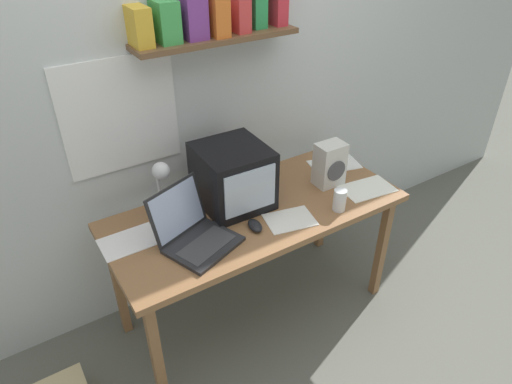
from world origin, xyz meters
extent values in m
plane|color=#64655C|center=(0.00, 0.00, 0.00)|extent=(12.00, 12.00, 0.00)
cube|color=silver|center=(0.00, 0.46, 1.30)|extent=(5.60, 0.06, 2.60)
cube|color=white|center=(-0.48, 0.42, 1.20)|extent=(0.55, 0.01, 0.55)
cube|color=brown|center=(0.00, 0.34, 1.50)|extent=(0.81, 0.18, 0.02)
cube|color=gold|center=(-0.36, 0.36, 1.60)|extent=(0.08, 0.14, 0.16)
cube|color=green|center=(-0.24, 0.36, 1.61)|extent=(0.09, 0.14, 0.18)
cube|color=#74378A|center=(-0.11, 0.36, 1.64)|extent=(0.10, 0.14, 0.24)
cube|color=orange|center=(0.00, 0.35, 1.60)|extent=(0.08, 0.16, 0.17)
cube|color=#CD3A3A|center=(0.12, 0.35, 1.63)|extent=(0.07, 0.15, 0.23)
cube|color=#2B944E|center=(0.24, 0.37, 1.64)|extent=(0.07, 0.11, 0.24)
cube|color=red|center=(0.35, 0.36, 1.62)|extent=(0.06, 0.12, 0.20)
cube|color=#8F623C|center=(0.00, 0.00, 0.72)|extent=(1.51, 0.66, 0.03)
cube|color=#8F623C|center=(-0.69, -0.27, 0.35)|extent=(0.04, 0.05, 0.70)
cube|color=#8F623C|center=(0.69, -0.27, 0.35)|extent=(0.04, 0.05, 0.70)
cube|color=#8F623C|center=(-0.69, 0.27, 0.35)|extent=(0.04, 0.05, 0.70)
cube|color=#8F623C|center=(0.69, 0.27, 0.35)|extent=(0.04, 0.05, 0.70)
cube|color=black|center=(-0.07, 0.11, 0.89)|extent=(0.34, 0.35, 0.31)
cube|color=silver|center=(-0.07, -0.06, 0.90)|extent=(0.27, 0.02, 0.23)
cube|color=#232326|center=(-0.36, -0.12, 0.74)|extent=(0.37, 0.33, 0.02)
cube|color=#38383A|center=(-0.35, -0.14, 0.75)|extent=(0.29, 0.22, 0.00)
cube|color=#232326|center=(-0.41, 0.02, 0.87)|extent=(0.31, 0.17, 0.24)
cube|color=#ACBDE3|center=(-0.41, 0.02, 0.87)|extent=(0.28, 0.15, 0.22)
cylinder|color=silver|center=(-0.42, 0.21, 0.74)|extent=(0.10, 0.10, 0.01)
cylinder|color=silver|center=(-0.42, 0.21, 0.88)|extent=(0.02, 0.02, 0.26)
sphere|color=silver|center=(-0.41, 0.16, 1.01)|extent=(0.08, 0.08, 0.08)
cylinder|color=white|center=(0.35, -0.23, 0.79)|extent=(0.07, 0.07, 0.12)
cylinder|color=#CC3D47|center=(0.35, -0.23, 0.78)|extent=(0.06, 0.06, 0.08)
cube|color=silver|center=(0.46, -0.01, 0.85)|extent=(0.15, 0.11, 0.24)
cylinder|color=#4C4C51|center=(0.46, -0.07, 0.84)|extent=(0.11, 0.01, 0.11)
ellipsoid|color=black|center=(-0.09, -0.13, 0.75)|extent=(0.07, 0.11, 0.03)
cube|color=silver|center=(0.09, -0.17, 0.74)|extent=(0.27, 0.22, 0.00)
cube|color=white|center=(0.61, -0.17, 0.74)|extent=(0.30, 0.21, 0.00)
cube|color=white|center=(-0.63, 0.09, 0.74)|extent=(0.26, 0.18, 0.00)
cube|color=white|center=(0.63, 0.13, 0.74)|extent=(0.32, 0.24, 0.00)
camera|label=1|loc=(-1.01, -1.59, 2.08)|focal=32.00mm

